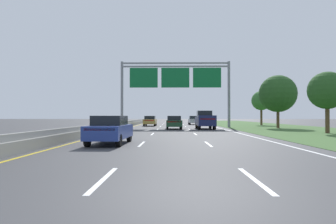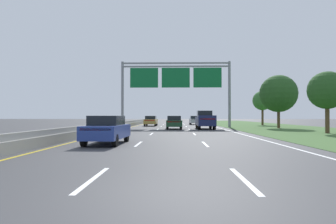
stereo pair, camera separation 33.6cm
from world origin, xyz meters
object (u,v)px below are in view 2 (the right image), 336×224
(car_gold_left_lane_sedan, at_px, (151,121))
(car_silver_right_lane_sedan, at_px, (195,120))
(car_blue_left_lane_sedan, at_px, (107,129))
(roadside_tree_near, at_px, (327,90))
(car_darkgreen_centre_lane_sedan, at_px, (174,122))
(roadside_tree_mid, at_px, (278,94))
(overhead_sign_gantry, at_px, (176,80))
(pickup_truck_navy, at_px, (205,120))
(roadside_tree_far, at_px, (262,101))

(car_gold_left_lane_sedan, relative_size, car_silver_right_lane_sedan, 1.00)
(car_blue_left_lane_sedan, bearing_deg, roadside_tree_near, -58.17)
(car_darkgreen_centre_lane_sedan, height_order, roadside_tree_mid, roadside_tree_mid)
(car_darkgreen_centre_lane_sedan, relative_size, car_blue_left_lane_sedan, 0.99)
(car_blue_left_lane_sedan, xyz_separation_m, roadside_tree_mid, (16.95, 21.17, 3.58))
(car_darkgreen_centre_lane_sedan, height_order, car_silver_right_lane_sedan, same)
(overhead_sign_gantry, xyz_separation_m, car_darkgreen_centre_lane_sedan, (-0.21, -5.08, -5.61))
(pickup_truck_navy, xyz_separation_m, car_blue_left_lane_sedan, (-7.40, -18.91, -0.26))
(car_blue_left_lane_sedan, bearing_deg, car_gold_left_lane_sedan, 1.49)
(roadside_tree_far, bearing_deg, roadside_tree_near, -92.96)
(car_darkgreen_centre_lane_sedan, height_order, car_gold_left_lane_sedan, same)
(roadside_tree_near, xyz_separation_m, roadside_tree_mid, (-0.39, 11.05, 0.56))
(car_gold_left_lane_sedan, height_order, car_silver_right_lane_sedan, same)
(roadside_tree_near, bearing_deg, pickup_truck_navy, 138.49)
(car_darkgreen_centre_lane_sedan, xyz_separation_m, car_blue_left_lane_sedan, (-3.69, -18.67, 0.00))
(roadside_tree_mid, height_order, roadside_tree_far, roadside_tree_mid)
(pickup_truck_navy, bearing_deg, roadside_tree_far, -37.63)
(roadside_tree_far, bearing_deg, pickup_truck_navy, -127.90)
(car_gold_left_lane_sedan, xyz_separation_m, roadside_tree_mid, (16.91, -7.99, 3.58))
(car_darkgreen_centre_lane_sedan, relative_size, roadside_tree_near, 0.80)
(overhead_sign_gantry, bearing_deg, car_darkgreen_centre_lane_sedan, -92.32)
(car_gold_left_lane_sedan, relative_size, car_blue_left_lane_sedan, 1.00)
(overhead_sign_gantry, distance_m, roadside_tree_near, 19.32)
(roadside_tree_mid, bearing_deg, roadside_tree_far, 82.51)
(car_silver_right_lane_sedan, relative_size, roadside_tree_near, 0.80)
(roadside_tree_near, bearing_deg, car_darkgreen_centre_lane_sedan, 147.91)
(car_darkgreen_centre_lane_sedan, bearing_deg, roadside_tree_far, -45.90)
(overhead_sign_gantry, bearing_deg, car_gold_left_lane_sedan, 125.48)
(roadside_tree_mid, bearing_deg, car_darkgreen_centre_lane_sedan, -169.33)
(car_gold_left_lane_sedan, distance_m, car_blue_left_lane_sedan, 29.16)
(car_darkgreen_centre_lane_sedan, bearing_deg, pickup_truck_navy, -86.63)
(car_silver_right_lane_sedan, bearing_deg, car_blue_left_lane_sedan, 168.08)
(car_gold_left_lane_sedan, distance_m, roadside_tree_near, 25.90)
(car_silver_right_lane_sedan, xyz_separation_m, roadside_tree_far, (11.15, -3.37, 3.31))
(pickup_truck_navy, bearing_deg, roadside_tree_near, -131.24)
(car_gold_left_lane_sedan, bearing_deg, roadside_tree_far, -76.79)
(roadside_tree_mid, bearing_deg, pickup_truck_navy, -166.69)
(pickup_truck_navy, relative_size, car_gold_left_lane_sedan, 1.22)
(car_silver_right_lane_sedan, bearing_deg, roadside_tree_far, -107.32)
(overhead_sign_gantry, height_order, car_blue_left_lane_sedan, overhead_sign_gantry)
(overhead_sign_gantry, bearing_deg, car_silver_right_lane_sedan, 74.79)
(roadside_tree_far, bearing_deg, car_blue_left_lane_sedan, -119.16)
(car_silver_right_lane_sedan, distance_m, roadside_tree_far, 12.11)
(car_darkgreen_centre_lane_sedan, xyz_separation_m, roadside_tree_near, (13.65, -8.56, 3.01))
(car_blue_left_lane_sedan, bearing_deg, pickup_truck_navy, -19.80)
(roadside_tree_far, bearing_deg, car_silver_right_lane_sedan, 163.19)
(car_darkgreen_centre_lane_sedan, xyz_separation_m, roadside_tree_far, (14.84, 14.54, 3.31))
(pickup_truck_navy, distance_m, car_blue_left_lane_sedan, 20.30)
(car_silver_right_lane_sedan, bearing_deg, roadside_tree_mid, -148.68)
(car_gold_left_lane_sedan, height_order, roadside_tree_far, roadside_tree_far)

